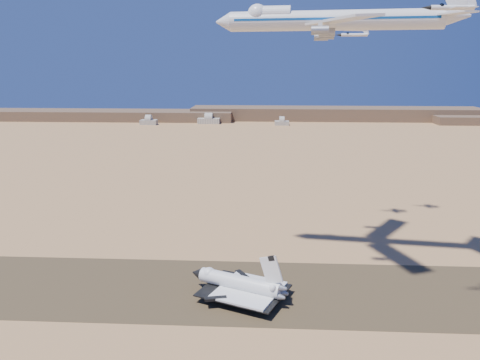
# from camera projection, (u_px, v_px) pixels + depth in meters

# --- Properties ---
(ground) EXTENTS (1200.00, 1200.00, 0.00)m
(ground) POSITION_uv_depth(u_px,v_px,m) (215.00, 289.00, 171.35)
(ground) COLOR tan
(ground) RESTS_ON ground
(runway) EXTENTS (600.00, 50.00, 0.06)m
(runway) POSITION_uv_depth(u_px,v_px,m) (215.00, 289.00, 171.34)
(runway) COLOR brown
(runway) RESTS_ON ground
(ridgeline) EXTENTS (960.00, 90.00, 18.00)m
(ridgeline) POSITION_uv_depth(u_px,v_px,m) (298.00, 115.00, 676.98)
(ridgeline) COLOR brown
(ridgeline) RESTS_ON ground
(hangars) EXTENTS (200.50, 29.50, 30.00)m
(hangars) POSITION_uv_depth(u_px,v_px,m) (205.00, 121.00, 637.06)
(hangars) COLOR beige
(hangars) RESTS_ON ground
(shuttle) EXTENTS (37.54, 31.56, 18.27)m
(shuttle) POSITION_uv_depth(u_px,v_px,m) (239.00, 284.00, 164.55)
(shuttle) COLOR white
(shuttle) RESTS_ON runway
(carrier_747) EXTENTS (90.54, 69.47, 22.48)m
(carrier_747) POSITION_uv_depth(u_px,v_px,m) (326.00, 20.00, 169.27)
(carrier_747) COLOR white
(crew_a) EXTENTS (0.60, 0.70, 1.62)m
(crew_a) POSITION_uv_depth(u_px,v_px,m) (261.00, 303.00, 159.87)
(crew_a) COLOR orange
(crew_a) RESTS_ON runway
(crew_b) EXTENTS (1.02, 1.05, 1.92)m
(crew_b) POSITION_uv_depth(u_px,v_px,m) (256.00, 301.00, 160.71)
(crew_b) COLOR orange
(crew_b) RESTS_ON runway
(crew_c) EXTENTS (1.23, 1.04, 1.87)m
(crew_c) POSITION_uv_depth(u_px,v_px,m) (271.00, 309.00, 155.85)
(crew_c) COLOR orange
(crew_c) RESTS_ON runway
(chase_jet_a) EXTENTS (14.52, 7.76, 3.62)m
(chase_jet_a) POSITION_uv_depth(u_px,v_px,m) (451.00, 7.00, 123.36)
(chase_jet_a) COLOR white
(chase_jet_d) EXTENTS (15.25, 8.02, 3.80)m
(chase_jet_d) POSITION_uv_depth(u_px,v_px,m) (353.00, 35.00, 215.17)
(chase_jet_d) COLOR white
(chase_jet_e) EXTENTS (14.39, 7.95, 3.59)m
(chase_jet_e) POSITION_uv_depth(u_px,v_px,m) (394.00, 28.00, 221.94)
(chase_jet_e) COLOR white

